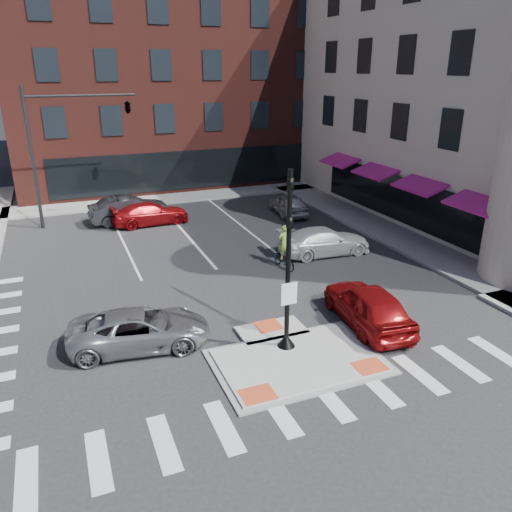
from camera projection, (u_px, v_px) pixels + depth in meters
name	position (u px, v px, depth m)	size (l,w,h in m)	color
ground	(291.00, 355.00, 16.47)	(120.00, 120.00, 0.00)	#28282B
refuge_island	(295.00, 357.00, 16.23)	(5.40, 4.65, 0.13)	gray
sidewalk_e	(383.00, 229.00, 28.91)	(3.00, 24.00, 0.15)	gray
sidewalk_n	(197.00, 195.00, 36.55)	(26.00, 3.00, 0.15)	gray
building_n	(161.00, 80.00, 42.44)	(24.40, 18.40, 15.50)	#511F19
building_far_left	(67.00, 102.00, 58.29)	(10.00, 12.00, 10.00)	slate
building_far_right	(172.00, 91.00, 64.25)	(12.00, 12.00, 12.00)	brown
signal_pole	(288.00, 285.00, 15.98)	(0.60, 0.60, 5.98)	black
mast_arm_signal	(102.00, 117.00, 28.62)	(6.10, 2.24, 8.00)	black
silver_suv	(140.00, 329.00, 16.75)	(2.16, 4.69, 1.30)	#9D9FA4
red_sedan	(368.00, 305.00, 18.17)	(1.84, 4.58, 1.56)	maroon
white_pickup	(325.00, 241.00, 25.09)	(1.91, 4.69, 1.36)	silver
bg_car_dark	(130.00, 209.00, 30.31)	(1.68, 4.81, 1.58)	#28292E
bg_car_silver	(288.00, 204.00, 31.90)	(1.63, 4.06, 1.38)	silver
bg_car_red	(150.00, 213.00, 29.89)	(1.87, 4.60, 1.33)	maroon
cyclist	(284.00, 254.00, 23.34)	(0.81, 1.72, 2.11)	#3F3F44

